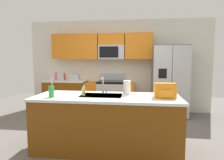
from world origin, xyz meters
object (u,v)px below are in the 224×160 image
object	(u,v)px
drink_cup_green	(51,92)
range_oven	(110,97)
soap_dispenser	(84,92)
paper_towel_roll	(127,88)
refrigerator	(169,81)
toaster	(74,77)
backpack	(165,90)
bottle_pink	(56,76)
sink_faucet	(103,84)
pepper_mill	(65,77)

from	to	relation	value
drink_cup_green	range_oven	bearing A→B (deg)	76.96
soap_dispenser	paper_towel_roll	size ratio (longest dim) A/B	0.71
refrigerator	soap_dispenser	bearing A→B (deg)	-127.73
range_oven	refrigerator	xyz separation A→B (m)	(1.59, -0.07, 0.48)
refrigerator	toaster	distance (m)	2.59
range_oven	backpack	distance (m)	2.64
bottle_pink	backpack	world-z (taller)	backpack
toaster	soap_dispenser	distance (m)	2.39
bottle_pink	paper_towel_roll	xyz separation A→B (m)	(2.13, -2.04, 0.01)
soap_dispenser	refrigerator	bearing A→B (deg)	52.27
refrigerator	soap_dispenser	world-z (taller)	refrigerator
drink_cup_green	paper_towel_roll	distance (m)	1.22
bottle_pink	soap_dispenser	bearing A→B (deg)	-57.22
bottle_pink	refrigerator	bearing A→B (deg)	-0.26
range_oven	sink_faucet	world-z (taller)	sink_faucet
paper_towel_roll	backpack	distance (m)	0.63
sink_faucet	paper_towel_roll	xyz separation A→B (m)	(0.41, -0.04, -0.05)
range_oven	soap_dispenser	world-z (taller)	range_oven
pepper_mill	paper_towel_roll	distance (m)	2.82
drink_cup_green	sink_faucet	bearing A→B (deg)	28.80
bottle_pink	drink_cup_green	size ratio (longest dim) A/B	0.76
toaster	sink_faucet	xyz separation A→B (m)	(1.17, -2.01, 0.08)
soap_dispenser	toaster	bearing A→B (deg)	111.73
pepper_mill	paper_towel_roll	size ratio (longest dim) A/B	0.86
bottle_pink	drink_cup_green	bearing A→B (deg)	-68.21
soap_dispenser	backpack	distance (m)	1.30
toaster	backpack	distance (m)	3.12
refrigerator	drink_cup_green	distance (m)	3.24
refrigerator	toaster	xyz separation A→B (m)	(-2.59, 0.02, 0.07)
backpack	sink_faucet	bearing A→B (deg)	167.34
sink_faucet	backpack	size ratio (longest dim) A/B	0.88
toaster	paper_towel_roll	distance (m)	2.59
pepper_mill	drink_cup_green	world-z (taller)	drink_cup_green
paper_towel_roll	sink_faucet	bearing A→B (deg)	174.88
bottle_pink	drink_cup_green	distance (m)	2.60
toaster	sink_faucet	size ratio (longest dim) A/B	0.99
refrigerator	pepper_mill	world-z (taller)	refrigerator
paper_towel_roll	backpack	size ratio (longest dim) A/B	0.75
refrigerator	backpack	distance (m)	2.26
range_oven	sink_faucet	bearing A→B (deg)	-85.13
pepper_mill	soap_dispenser	size ratio (longest dim) A/B	1.21
paper_towel_roll	backpack	world-z (taller)	paper_towel_roll
bottle_pink	toaster	bearing A→B (deg)	0.56
bottle_pink	soap_dispenser	xyz separation A→B (m)	(1.43, -2.22, -0.04)
range_oven	refrigerator	bearing A→B (deg)	-2.58
refrigerator	soap_dispenser	distance (m)	2.79
drink_cup_green	soap_dispenser	size ratio (longest dim) A/B	1.75
range_oven	backpack	bearing A→B (deg)	-62.61
backpack	toaster	bearing A→B (deg)	134.30
drink_cup_green	toaster	bearing A→B (deg)	99.93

